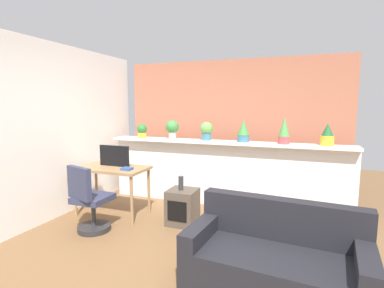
% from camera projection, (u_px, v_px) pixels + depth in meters
% --- Properties ---
extents(ground_plane, '(12.00, 12.00, 0.00)m').
position_uv_depth(ground_plane, '(175.00, 262.00, 3.22)').
color(ground_plane, brown).
extents(divider_wall, '(4.03, 0.16, 1.06)m').
position_uv_depth(divider_wall, '(223.00, 174.00, 5.00)').
color(divider_wall, white).
rests_on(divider_wall, ground).
extents(plant_shelf, '(4.03, 0.36, 0.04)m').
position_uv_depth(plant_shelf, '(223.00, 142.00, 4.90)').
color(plant_shelf, white).
rests_on(plant_shelf, divider_wall).
extents(brick_wall_behind, '(4.03, 0.10, 2.50)m').
position_uv_depth(brick_wall_behind, '(232.00, 129.00, 5.47)').
color(brick_wall_behind, '#AD664C').
rests_on(brick_wall_behind, ground).
extents(side_wall_left, '(0.12, 4.40, 2.60)m').
position_uv_depth(side_wall_left, '(40.00, 133.00, 4.21)').
color(side_wall_left, white).
rests_on(side_wall_left, ground).
extents(potted_plant_0, '(0.18, 0.18, 0.25)m').
position_uv_depth(potted_plant_0, '(142.00, 131.00, 5.42)').
color(potted_plant_0, gold).
rests_on(potted_plant_0, plant_shelf).
extents(potted_plant_1, '(0.23, 0.23, 0.33)m').
position_uv_depth(potted_plant_1, '(172.00, 128.00, 5.15)').
color(potted_plant_1, silver).
rests_on(potted_plant_1, plant_shelf).
extents(potted_plant_2, '(0.22, 0.22, 0.31)m').
position_uv_depth(potted_plant_2, '(207.00, 130.00, 5.01)').
color(potted_plant_2, '#386B84').
rests_on(potted_plant_2, plant_shelf).
extents(potted_plant_3, '(0.19, 0.19, 0.35)m').
position_uv_depth(potted_plant_3, '(243.00, 131.00, 4.76)').
color(potted_plant_3, '#386B84').
rests_on(potted_plant_3, plant_shelf).
extents(potted_plant_4, '(0.17, 0.17, 0.41)m').
position_uv_depth(potted_plant_4, '(284.00, 131.00, 4.52)').
color(potted_plant_4, '#B7474C').
rests_on(potted_plant_4, plant_shelf).
extents(potted_plant_5, '(0.19, 0.19, 0.33)m').
position_uv_depth(potted_plant_5, '(327.00, 135.00, 4.32)').
color(potted_plant_5, gold).
rests_on(potted_plant_5, plant_shelf).
extents(desk, '(1.10, 0.60, 0.75)m').
position_uv_depth(desk, '(112.00, 172.00, 4.55)').
color(desk, '#99754C').
rests_on(desk, ground).
extents(tv_monitor, '(0.51, 0.04, 0.32)m').
position_uv_depth(tv_monitor, '(114.00, 156.00, 4.60)').
color(tv_monitor, black).
rests_on(tv_monitor, desk).
extents(office_chair, '(0.50, 0.50, 0.91)m').
position_uv_depth(office_chair, '(89.00, 204.00, 3.95)').
color(office_chair, '#262628').
rests_on(office_chair, ground).
extents(side_cube_shelf, '(0.40, 0.41, 0.50)m').
position_uv_depth(side_cube_shelf, '(182.00, 207.00, 4.24)').
color(side_cube_shelf, '#4C4238').
rests_on(side_cube_shelf, ground).
extents(vase_on_shelf, '(0.07, 0.07, 0.20)m').
position_uv_depth(vase_on_shelf, '(181.00, 183.00, 4.19)').
color(vase_on_shelf, '#2D2D33').
rests_on(vase_on_shelf, side_cube_shelf).
extents(book_on_desk, '(0.15, 0.14, 0.04)m').
position_uv_depth(book_on_desk, '(127.00, 169.00, 4.33)').
color(book_on_desk, '#2D4C8C').
rests_on(book_on_desk, desk).
extents(couch, '(1.62, 0.90, 0.80)m').
position_uv_depth(couch, '(275.00, 262.00, 2.68)').
color(couch, black).
rests_on(couch, ground).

